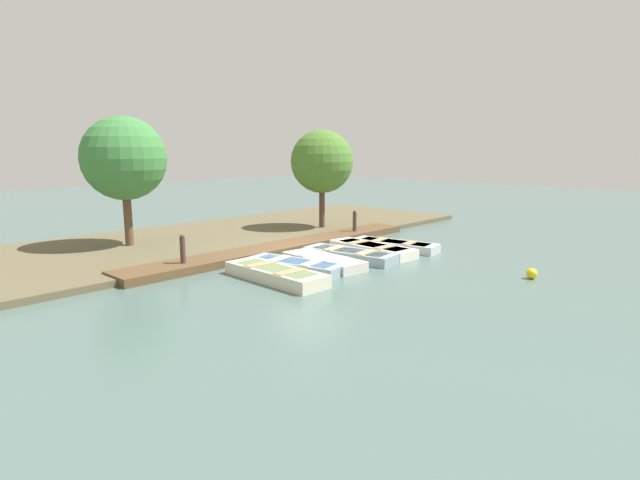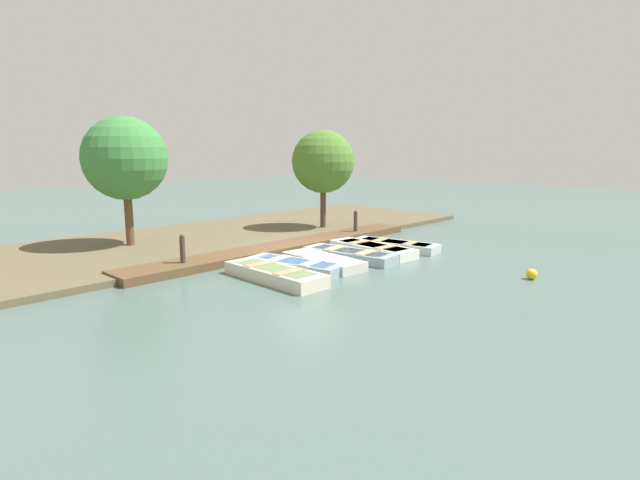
{
  "view_description": "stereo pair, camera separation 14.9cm",
  "coord_description": "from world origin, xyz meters",
  "px_view_note": "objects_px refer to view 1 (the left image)",
  "views": [
    {
      "loc": [
        12.06,
        -12.35,
        3.72
      ],
      "look_at": [
        0.58,
        -0.1,
        0.65
      ],
      "focal_mm": 28.0,
      "sensor_mm": 36.0,
      "label": 1
    },
    {
      "loc": [
        12.17,
        -12.25,
        3.72
      ],
      "look_at": [
        0.58,
        -0.1,
        0.65
      ],
      "focal_mm": 28.0,
      "sensor_mm": 36.0,
      "label": 2
    }
  ],
  "objects_px": {
    "rowboat_1": "(295,265)",
    "mooring_post_near": "(183,253)",
    "park_tree_left": "(322,162)",
    "rowboat_0": "(275,274)",
    "rowboat_2": "(323,261)",
    "rowboat_5": "(395,245)",
    "park_tree_far_left": "(124,159)",
    "rowboat_4": "(372,249)",
    "rowboat_3": "(350,255)",
    "buoy": "(532,274)",
    "mooring_post_far": "(355,224)"
  },
  "relations": [
    {
      "from": "park_tree_left",
      "to": "rowboat_0",
      "type": "bearing_deg",
      "value": -55.83
    },
    {
      "from": "rowboat_0",
      "to": "rowboat_3",
      "type": "xyz_separation_m",
      "value": [
        -0.21,
        3.58,
        -0.02
      ]
    },
    {
      "from": "mooring_post_far",
      "to": "buoy",
      "type": "relative_size",
      "value": 3.71
    },
    {
      "from": "rowboat_3",
      "to": "buoy",
      "type": "xyz_separation_m",
      "value": [
        5.51,
        1.64,
        -0.01
      ]
    },
    {
      "from": "rowboat_4",
      "to": "rowboat_5",
      "type": "relative_size",
      "value": 1.03
    },
    {
      "from": "rowboat_5",
      "to": "rowboat_2",
      "type": "bearing_deg",
      "value": -100.74
    },
    {
      "from": "rowboat_1",
      "to": "rowboat_2",
      "type": "distance_m",
      "value": 1.1
    },
    {
      "from": "rowboat_2",
      "to": "rowboat_4",
      "type": "relative_size",
      "value": 0.88
    },
    {
      "from": "rowboat_0",
      "to": "buoy",
      "type": "relative_size",
      "value": 11.07
    },
    {
      "from": "buoy",
      "to": "park_tree_far_left",
      "type": "bearing_deg",
      "value": -154.13
    },
    {
      "from": "rowboat_3",
      "to": "rowboat_1",
      "type": "bearing_deg",
      "value": -102.0
    },
    {
      "from": "rowboat_5",
      "to": "park_tree_left",
      "type": "xyz_separation_m",
      "value": [
        -4.81,
        1.15,
        2.99
      ]
    },
    {
      "from": "rowboat_1",
      "to": "rowboat_4",
      "type": "bearing_deg",
      "value": 76.59
    },
    {
      "from": "rowboat_4",
      "to": "mooring_post_far",
      "type": "distance_m",
      "value": 3.43
    },
    {
      "from": "rowboat_0",
      "to": "mooring_post_near",
      "type": "height_order",
      "value": "mooring_post_near"
    },
    {
      "from": "rowboat_4",
      "to": "park_tree_left",
      "type": "distance_m",
      "value": 6.01
    },
    {
      "from": "rowboat_5",
      "to": "park_tree_far_left",
      "type": "xyz_separation_m",
      "value": [
        -7.05,
        -6.93,
        3.21
      ]
    },
    {
      "from": "rowboat_3",
      "to": "rowboat_4",
      "type": "xyz_separation_m",
      "value": [
        -0.05,
        1.32,
        0.01
      ]
    },
    {
      "from": "rowboat_5",
      "to": "park_tree_left",
      "type": "bearing_deg",
      "value": 157.62
    },
    {
      "from": "mooring_post_near",
      "to": "park_tree_left",
      "type": "xyz_separation_m",
      "value": [
        -2.05,
        8.47,
        2.57
      ]
    },
    {
      "from": "rowboat_0",
      "to": "rowboat_4",
      "type": "distance_m",
      "value": 4.91
    },
    {
      "from": "rowboat_5",
      "to": "park_tree_left",
      "type": "distance_m",
      "value": 5.78
    },
    {
      "from": "mooring_post_far",
      "to": "park_tree_left",
      "type": "bearing_deg",
      "value": 175.61
    },
    {
      "from": "rowboat_1",
      "to": "rowboat_5",
      "type": "distance_m",
      "value": 4.91
    },
    {
      "from": "buoy",
      "to": "park_tree_far_left",
      "type": "relative_size",
      "value": 0.06
    },
    {
      "from": "rowboat_1",
      "to": "park_tree_left",
      "type": "distance_m",
      "value": 8.1
    },
    {
      "from": "rowboat_1",
      "to": "buoy",
      "type": "xyz_separation_m",
      "value": [
        5.73,
        4.02,
        -0.01
      ]
    },
    {
      "from": "rowboat_5",
      "to": "park_tree_left",
      "type": "height_order",
      "value": "park_tree_left"
    },
    {
      "from": "buoy",
      "to": "park_tree_far_left",
      "type": "height_order",
      "value": "park_tree_far_left"
    },
    {
      "from": "park_tree_far_left",
      "to": "rowboat_2",
      "type": "bearing_deg",
      "value": 24.12
    },
    {
      "from": "rowboat_4",
      "to": "buoy",
      "type": "height_order",
      "value": "rowboat_4"
    },
    {
      "from": "rowboat_1",
      "to": "park_tree_far_left",
      "type": "relative_size",
      "value": 0.68
    },
    {
      "from": "rowboat_0",
      "to": "rowboat_4",
      "type": "bearing_deg",
      "value": 94.66
    },
    {
      "from": "rowboat_1",
      "to": "rowboat_2",
      "type": "bearing_deg",
      "value": 68.43
    },
    {
      "from": "rowboat_2",
      "to": "rowboat_5",
      "type": "height_order",
      "value": "rowboat_2"
    },
    {
      "from": "rowboat_1",
      "to": "mooring_post_near",
      "type": "height_order",
      "value": "mooring_post_near"
    },
    {
      "from": "rowboat_1",
      "to": "rowboat_5",
      "type": "height_order",
      "value": "rowboat_1"
    },
    {
      "from": "rowboat_3",
      "to": "buoy",
      "type": "distance_m",
      "value": 5.75
    },
    {
      "from": "rowboat_4",
      "to": "rowboat_0",
      "type": "bearing_deg",
      "value": -82.37
    },
    {
      "from": "rowboat_2",
      "to": "buoy",
      "type": "height_order",
      "value": "rowboat_2"
    },
    {
      "from": "buoy",
      "to": "mooring_post_far",
      "type": "bearing_deg",
      "value": 167.07
    },
    {
      "from": "rowboat_0",
      "to": "rowboat_3",
      "type": "relative_size",
      "value": 1.02
    },
    {
      "from": "rowboat_4",
      "to": "rowboat_5",
      "type": "xyz_separation_m",
      "value": [
        0.15,
        1.2,
        -0.01
      ]
    },
    {
      "from": "rowboat_0",
      "to": "park_tree_far_left",
      "type": "height_order",
      "value": "park_tree_far_left"
    },
    {
      "from": "rowboat_3",
      "to": "park_tree_far_left",
      "type": "height_order",
      "value": "park_tree_far_left"
    },
    {
      "from": "park_tree_left",
      "to": "mooring_post_far",
      "type": "bearing_deg",
      "value": -4.39
    },
    {
      "from": "rowboat_1",
      "to": "rowboat_3",
      "type": "height_order",
      "value": "rowboat_3"
    },
    {
      "from": "rowboat_0",
      "to": "mooring_post_near",
      "type": "distance_m",
      "value": 3.14
    },
    {
      "from": "rowboat_3",
      "to": "mooring_post_far",
      "type": "distance_m",
      "value": 4.42
    },
    {
      "from": "rowboat_0",
      "to": "park_tree_left",
      "type": "xyz_separation_m",
      "value": [
        -4.92,
        7.25,
        2.96
      ]
    }
  ]
}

